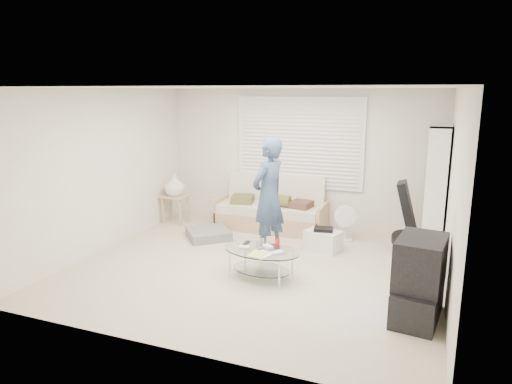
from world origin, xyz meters
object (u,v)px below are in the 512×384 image
at_px(futon_sofa, 271,212).
at_px(bookshelf, 435,190).
at_px(tv_unit, 419,280).
at_px(coffee_table, 261,255).

xyz_separation_m(futon_sofa, bookshelf, (2.72, -0.24, 0.67)).
height_order(futon_sofa, tv_unit, futon_sofa).
bearing_deg(coffee_table, futon_sofa, 105.81).
height_order(tv_unit, coffee_table, tv_unit).
relative_size(futon_sofa, bookshelf, 1.00).
distance_m(futon_sofa, coffee_table, 2.25).
relative_size(bookshelf, coffee_table, 1.74).
bearing_deg(tv_unit, bookshelf, 86.97).
bearing_deg(tv_unit, coffee_table, 167.65).
distance_m(futon_sofa, bookshelf, 2.82).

